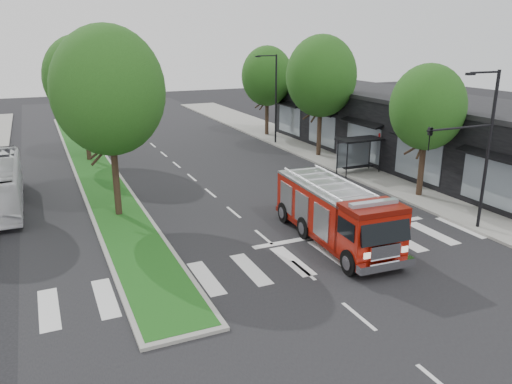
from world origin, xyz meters
The scene contains 13 objects.
ground centered at (0.00, 0.00, 0.00)m, with size 140.00×140.00×0.00m, color black.
sidewalk_right centered at (12.50, 10.00, 0.07)m, with size 5.00×80.00×0.15m, color gray.
median centered at (-6.00, 18.00, 0.08)m, with size 3.00×50.00×0.15m.
storefront_row centered at (17.00, 10.00, 2.50)m, with size 8.00×30.00×5.00m, color black.
bus_shelter centered at (11.20, 8.15, 2.04)m, with size 3.20×1.60×2.61m.
tree_right_near centered at (11.50, 2.00, 5.51)m, with size 4.40×4.40×8.05m.
tree_right_mid centered at (11.50, 14.00, 6.49)m, with size 5.60×5.60×9.72m.
tree_right_far centered at (11.50, 24.00, 5.84)m, with size 5.00×5.00×8.73m.
tree_median_near centered at (-6.00, 6.00, 6.81)m, with size 5.80×5.80×10.16m.
tree_median_far centered at (-6.00, 20.00, 6.49)m, with size 5.60×5.60×9.72m.
streetlight_right_near centered at (9.61, -3.50, 4.67)m, with size 4.08×0.22×8.00m.
streetlight_right_far centered at (10.35, 20.00, 4.48)m, with size 2.11×0.20×8.00m.
fire_engine centered at (2.89, -1.86, 1.43)m, with size 3.06×8.74×2.99m.
Camera 1 is at (-9.66, -20.69, 9.44)m, focal length 35.00 mm.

